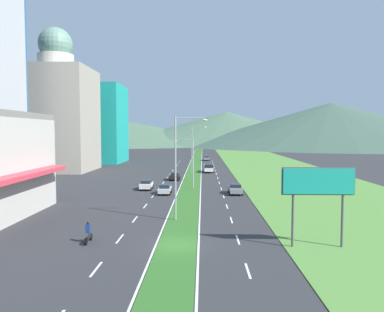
# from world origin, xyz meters

# --- Properties ---
(ground_plane) EXTENTS (600.00, 600.00, 0.00)m
(ground_plane) POSITION_xyz_m (0.00, 0.00, 0.00)
(ground_plane) COLOR #2D2D30
(grass_median) EXTENTS (3.20, 240.00, 0.06)m
(grass_median) POSITION_xyz_m (0.00, 60.00, 0.03)
(grass_median) COLOR #2D6023
(grass_median) RESTS_ON ground_plane
(grass_verge_right) EXTENTS (24.00, 240.00, 0.06)m
(grass_verge_right) POSITION_xyz_m (20.60, 60.00, 0.03)
(grass_verge_right) COLOR #518438
(grass_verge_right) RESTS_ON ground_plane
(lane_dash_left_2) EXTENTS (0.16, 2.80, 0.01)m
(lane_dash_left_2) POSITION_xyz_m (-5.10, -5.53, 0.01)
(lane_dash_left_2) COLOR silver
(lane_dash_left_2) RESTS_ON ground_plane
(lane_dash_left_3) EXTENTS (0.16, 2.80, 0.01)m
(lane_dash_left_3) POSITION_xyz_m (-5.10, 1.71, 0.01)
(lane_dash_left_3) COLOR silver
(lane_dash_left_3) RESTS_ON ground_plane
(lane_dash_left_4) EXTENTS (0.16, 2.80, 0.01)m
(lane_dash_left_4) POSITION_xyz_m (-5.10, 8.95, 0.01)
(lane_dash_left_4) COLOR silver
(lane_dash_left_4) RESTS_ON ground_plane
(lane_dash_left_5) EXTENTS (0.16, 2.80, 0.01)m
(lane_dash_left_5) POSITION_xyz_m (-5.10, 16.18, 0.01)
(lane_dash_left_5) COLOR silver
(lane_dash_left_5) RESTS_ON ground_plane
(lane_dash_left_6) EXTENTS (0.16, 2.80, 0.01)m
(lane_dash_left_6) POSITION_xyz_m (-5.10, 23.42, 0.01)
(lane_dash_left_6) COLOR silver
(lane_dash_left_6) RESTS_ON ground_plane
(lane_dash_left_7) EXTENTS (0.16, 2.80, 0.01)m
(lane_dash_left_7) POSITION_xyz_m (-5.10, 30.66, 0.01)
(lane_dash_left_7) COLOR silver
(lane_dash_left_7) RESTS_ON ground_plane
(lane_dash_left_8) EXTENTS (0.16, 2.80, 0.01)m
(lane_dash_left_8) POSITION_xyz_m (-5.10, 37.89, 0.01)
(lane_dash_left_8) COLOR silver
(lane_dash_left_8) RESTS_ON ground_plane
(lane_dash_left_9) EXTENTS (0.16, 2.80, 0.01)m
(lane_dash_left_9) POSITION_xyz_m (-5.10, 45.13, 0.01)
(lane_dash_left_9) COLOR silver
(lane_dash_left_9) RESTS_ON ground_plane
(lane_dash_left_10) EXTENTS (0.16, 2.80, 0.01)m
(lane_dash_left_10) POSITION_xyz_m (-5.10, 52.37, 0.01)
(lane_dash_left_10) COLOR silver
(lane_dash_left_10) RESTS_ON ground_plane
(lane_dash_left_11) EXTENTS (0.16, 2.80, 0.01)m
(lane_dash_left_11) POSITION_xyz_m (-5.10, 59.60, 0.01)
(lane_dash_left_11) COLOR silver
(lane_dash_left_11) RESTS_ON ground_plane
(lane_dash_left_12) EXTENTS (0.16, 2.80, 0.01)m
(lane_dash_left_12) POSITION_xyz_m (-5.10, 66.84, 0.01)
(lane_dash_left_12) COLOR silver
(lane_dash_left_12) RESTS_ON ground_plane
(lane_dash_left_13) EXTENTS (0.16, 2.80, 0.01)m
(lane_dash_left_13) POSITION_xyz_m (-5.10, 74.08, 0.01)
(lane_dash_left_13) COLOR silver
(lane_dash_left_13) RESTS_ON ground_plane
(lane_dash_left_14) EXTENTS (0.16, 2.80, 0.01)m
(lane_dash_left_14) POSITION_xyz_m (-5.10, 81.31, 0.01)
(lane_dash_left_14) COLOR silver
(lane_dash_left_14) RESTS_ON ground_plane
(lane_dash_left_15) EXTENTS (0.16, 2.80, 0.01)m
(lane_dash_left_15) POSITION_xyz_m (-5.10, 88.55, 0.01)
(lane_dash_left_15) COLOR silver
(lane_dash_left_15) RESTS_ON ground_plane
(lane_dash_right_2) EXTENTS (0.16, 2.80, 0.01)m
(lane_dash_right_2) POSITION_xyz_m (5.10, -5.53, 0.01)
(lane_dash_right_2) COLOR silver
(lane_dash_right_2) RESTS_ON ground_plane
(lane_dash_right_3) EXTENTS (0.16, 2.80, 0.01)m
(lane_dash_right_3) POSITION_xyz_m (5.10, 1.71, 0.01)
(lane_dash_right_3) COLOR silver
(lane_dash_right_3) RESTS_ON ground_plane
(lane_dash_right_4) EXTENTS (0.16, 2.80, 0.01)m
(lane_dash_right_4) POSITION_xyz_m (5.10, 8.95, 0.01)
(lane_dash_right_4) COLOR silver
(lane_dash_right_4) RESTS_ON ground_plane
(lane_dash_right_5) EXTENTS (0.16, 2.80, 0.01)m
(lane_dash_right_5) POSITION_xyz_m (5.10, 16.18, 0.01)
(lane_dash_right_5) COLOR silver
(lane_dash_right_5) RESTS_ON ground_plane
(lane_dash_right_6) EXTENTS (0.16, 2.80, 0.01)m
(lane_dash_right_6) POSITION_xyz_m (5.10, 23.42, 0.01)
(lane_dash_right_6) COLOR silver
(lane_dash_right_6) RESTS_ON ground_plane
(lane_dash_right_7) EXTENTS (0.16, 2.80, 0.01)m
(lane_dash_right_7) POSITION_xyz_m (5.10, 30.66, 0.01)
(lane_dash_right_7) COLOR silver
(lane_dash_right_7) RESTS_ON ground_plane
(lane_dash_right_8) EXTENTS (0.16, 2.80, 0.01)m
(lane_dash_right_8) POSITION_xyz_m (5.10, 37.89, 0.01)
(lane_dash_right_8) COLOR silver
(lane_dash_right_8) RESTS_ON ground_plane
(lane_dash_right_9) EXTENTS (0.16, 2.80, 0.01)m
(lane_dash_right_9) POSITION_xyz_m (5.10, 45.13, 0.01)
(lane_dash_right_9) COLOR silver
(lane_dash_right_9) RESTS_ON ground_plane
(lane_dash_right_10) EXTENTS (0.16, 2.80, 0.01)m
(lane_dash_right_10) POSITION_xyz_m (5.10, 52.37, 0.01)
(lane_dash_right_10) COLOR silver
(lane_dash_right_10) RESTS_ON ground_plane
(lane_dash_right_11) EXTENTS (0.16, 2.80, 0.01)m
(lane_dash_right_11) POSITION_xyz_m (5.10, 59.60, 0.01)
(lane_dash_right_11) COLOR silver
(lane_dash_right_11) RESTS_ON ground_plane
(lane_dash_right_12) EXTENTS (0.16, 2.80, 0.01)m
(lane_dash_right_12) POSITION_xyz_m (5.10, 66.84, 0.01)
(lane_dash_right_12) COLOR silver
(lane_dash_right_12) RESTS_ON ground_plane
(lane_dash_right_13) EXTENTS (0.16, 2.80, 0.01)m
(lane_dash_right_13) POSITION_xyz_m (5.10, 74.08, 0.01)
(lane_dash_right_13) COLOR silver
(lane_dash_right_13) RESTS_ON ground_plane
(lane_dash_right_14) EXTENTS (0.16, 2.80, 0.01)m
(lane_dash_right_14) POSITION_xyz_m (5.10, 81.31, 0.01)
(lane_dash_right_14) COLOR silver
(lane_dash_right_14) RESTS_ON ground_plane
(lane_dash_right_15) EXTENTS (0.16, 2.80, 0.01)m
(lane_dash_right_15) POSITION_xyz_m (5.10, 88.55, 0.01)
(lane_dash_right_15) COLOR silver
(lane_dash_right_15) RESTS_ON ground_plane
(edge_line_median_left) EXTENTS (0.16, 240.00, 0.01)m
(edge_line_median_left) POSITION_xyz_m (-1.75, 60.00, 0.01)
(edge_line_median_left) COLOR silver
(edge_line_median_left) RESTS_ON ground_plane
(edge_line_median_right) EXTENTS (0.16, 240.00, 0.01)m
(edge_line_median_right) POSITION_xyz_m (1.75, 60.00, 0.01)
(edge_line_median_right) COLOR silver
(edge_line_median_right) RESTS_ON ground_plane
(domed_building) EXTENTS (16.37, 16.37, 33.68)m
(domed_building) POSITION_xyz_m (-32.50, 58.51, 13.72)
(domed_building) COLOR #9E9384
(domed_building) RESTS_ON ground_plane
(midrise_colored) EXTENTS (16.96, 16.96, 23.26)m
(midrise_colored) POSITION_xyz_m (-30.58, 83.32, 11.63)
(midrise_colored) COLOR teal
(midrise_colored) RESTS_ON ground_plane
(hill_far_left) EXTENTS (224.67, 224.67, 20.25)m
(hill_far_left) POSITION_xyz_m (-73.47, 280.29, 10.12)
(hill_far_left) COLOR #47664C
(hill_far_left) RESTS_ON ground_plane
(hill_far_center) EXTENTS (188.43, 188.43, 25.50)m
(hill_far_center) POSITION_xyz_m (21.60, 277.97, 12.75)
(hill_far_center) COLOR #47664C
(hill_far_center) RESTS_ON ground_plane
(hill_far_right) EXTENTS (206.11, 206.11, 29.12)m
(hill_far_right) POSITION_xyz_m (89.54, 230.36, 14.56)
(hill_far_right) COLOR #3D5647
(hill_far_right) RESTS_ON ground_plane
(street_lamp_near) EXTENTS (3.42, 0.40, 10.81)m
(street_lamp_near) POSITION_xyz_m (-0.42, 8.76, 6.18)
(street_lamp_near) COLOR #99999E
(street_lamp_near) RESTS_ON ground_plane
(street_lamp_mid) EXTENTS (3.30, 0.40, 8.20)m
(street_lamp_mid) POSITION_xyz_m (0.11, 30.97, 4.81)
(street_lamp_mid) COLOR #99999E
(street_lamp_mid) RESTS_ON ground_plane
(street_lamp_far) EXTENTS (3.33, 0.48, 10.66)m
(street_lamp_far) POSITION_xyz_m (-0.01, 53.21, 6.09)
(street_lamp_far) COLOR #99999E
(street_lamp_far) RESTS_ON ground_plane
(billboard_roadside) EXTENTS (5.80, 0.28, 6.46)m
(billboard_roadside) POSITION_xyz_m (11.25, -0.30, 5.00)
(billboard_roadside) COLOR #4C4C51
(billboard_roadside) RESTS_ON ground_plane
(car_0) EXTENTS (2.00, 4.21, 1.48)m
(car_0) POSITION_xyz_m (6.96, 25.73, 0.76)
(car_0) COLOR slate
(car_0) RESTS_ON ground_plane
(car_1) EXTENTS (1.91, 4.65, 1.41)m
(car_1) POSITION_xyz_m (3.34, 91.96, 0.74)
(car_1) COLOR slate
(car_1) RESTS_ON ground_plane
(car_2) EXTENTS (1.89, 4.06, 1.51)m
(car_2) POSITION_xyz_m (-6.98, 29.71, 0.77)
(car_2) COLOR silver
(car_2) RESTS_ON ground_plane
(car_3) EXTENTS (1.86, 4.09, 1.43)m
(car_3) POSITION_xyz_m (-3.56, 25.41, 0.73)
(car_3) COLOR #B2B2B7
(car_3) RESTS_ON ground_plane
(car_4) EXTENTS (1.90, 4.42, 1.45)m
(car_4) POSITION_xyz_m (-3.31, 42.06, 0.75)
(car_4) COLOR black
(car_4) RESTS_ON ground_plane
(pickup_truck_0) EXTENTS (2.18, 5.40, 2.00)m
(pickup_truck_0) POSITION_xyz_m (3.45, 55.54, 0.98)
(pickup_truck_0) COLOR silver
(pickup_truck_0) RESTS_ON ground_plane
(motorcycle_rider) EXTENTS (0.36, 2.00, 1.80)m
(motorcycle_rider) POSITION_xyz_m (-7.47, 0.49, 0.75)
(motorcycle_rider) COLOR black
(motorcycle_rider) RESTS_ON ground_plane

